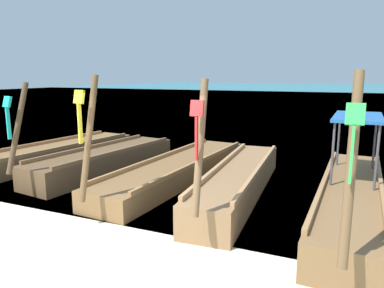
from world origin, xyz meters
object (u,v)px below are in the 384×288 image
at_px(longtail_boat_violet_ribbon, 47,155).
at_px(longtail_boat_red_ribbon, 239,181).
at_px(longtail_boat_yellow_ribbon, 178,170).
at_px(longtail_boat_turquoise_ribbon, 104,161).
at_px(longtail_boat_green_ribbon, 351,197).

xyz_separation_m(longtail_boat_violet_ribbon, longtail_boat_red_ribbon, (6.47, -0.45, 0.06)).
height_order(longtail_boat_violet_ribbon, longtail_boat_yellow_ribbon, longtail_boat_yellow_ribbon).
height_order(longtail_boat_turquoise_ribbon, longtail_boat_red_ribbon, longtail_boat_red_ribbon).
bearing_deg(longtail_boat_violet_ribbon, longtail_boat_yellow_ribbon, 2.01).
distance_m(longtail_boat_red_ribbon, longtail_boat_green_ribbon, 2.45).
bearing_deg(longtail_boat_red_ribbon, longtail_boat_yellow_ribbon, 162.31).
bearing_deg(longtail_boat_green_ribbon, longtail_boat_violet_ribbon, 175.55).
distance_m(longtail_boat_violet_ribbon, longtail_boat_red_ribbon, 6.49).
bearing_deg(longtail_boat_turquoise_ribbon, longtail_boat_violet_ribbon, 178.69).
distance_m(longtail_boat_yellow_ribbon, longtail_boat_green_ribbon, 4.44).
xyz_separation_m(longtail_boat_violet_ribbon, longtail_boat_yellow_ribbon, (4.56, 0.16, -0.02)).
xyz_separation_m(longtail_boat_turquoise_ribbon, longtail_boat_red_ribbon, (4.20, -0.40, 0.01)).
bearing_deg(longtail_boat_red_ribbon, longtail_boat_green_ribbon, -5.67).
xyz_separation_m(longtail_boat_red_ribbon, longtail_boat_green_ribbon, (2.44, -0.24, 0.02)).
relative_size(longtail_boat_yellow_ribbon, longtail_boat_green_ribbon, 1.03).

